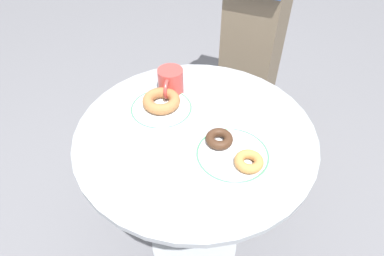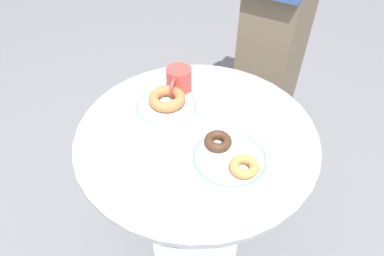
{
  "view_description": "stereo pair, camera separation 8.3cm",
  "coord_description": "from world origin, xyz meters",
  "px_view_note": "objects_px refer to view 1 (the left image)",
  "views": [
    {
      "loc": [
        0.46,
        -0.54,
        1.4
      ],
      "look_at": [
        0.01,
        -0.03,
        0.75
      ],
      "focal_mm": 30.6,
      "sensor_mm": 36.0,
      "label": 1
    },
    {
      "loc": [
        0.52,
        -0.48,
        1.4
      ],
      "look_at": [
        0.01,
        -0.03,
        0.75
      ],
      "focal_mm": 30.6,
      "sensor_mm": 36.0,
      "label": 2
    }
  ],
  "objects_px": {
    "plate_left": "(161,109)",
    "donut_cinnamon": "(161,101)",
    "plate_right": "(232,155)",
    "cafe_table": "(195,175)",
    "donut_chocolate": "(218,140)",
    "donut_old_fashioned": "(249,161)",
    "coffee_mug": "(170,82)",
    "paper_napkin": "(136,156)"
  },
  "relations": [
    {
      "from": "plate_left",
      "to": "donut_old_fashioned",
      "type": "xyz_separation_m",
      "value": [
        0.35,
        -0.01,
        0.02
      ]
    },
    {
      "from": "cafe_table",
      "to": "donut_chocolate",
      "type": "bearing_deg",
      "value": -2.92
    },
    {
      "from": "plate_left",
      "to": "donut_cinnamon",
      "type": "xyz_separation_m",
      "value": [
        -0.01,
        0.01,
        0.02
      ]
    },
    {
      "from": "plate_left",
      "to": "coffee_mug",
      "type": "xyz_separation_m",
      "value": [
        -0.04,
        0.09,
        0.04
      ]
    },
    {
      "from": "plate_left",
      "to": "cafe_table",
      "type": "bearing_deg",
      "value": 0.22
    },
    {
      "from": "plate_right",
      "to": "donut_chocolate",
      "type": "relative_size",
      "value": 2.64
    },
    {
      "from": "plate_left",
      "to": "paper_napkin",
      "type": "xyz_separation_m",
      "value": [
        0.09,
        -0.19,
        -0.0
      ]
    },
    {
      "from": "donut_old_fashioned",
      "to": "donut_cinnamon",
      "type": "bearing_deg",
      "value": 176.21
    },
    {
      "from": "paper_napkin",
      "to": "coffee_mug",
      "type": "relative_size",
      "value": 1.15
    },
    {
      "from": "paper_napkin",
      "to": "donut_old_fashioned",
      "type": "bearing_deg",
      "value": 33.89
    },
    {
      "from": "cafe_table",
      "to": "donut_cinnamon",
      "type": "bearing_deg",
      "value": 176.59
    },
    {
      "from": "donut_old_fashioned",
      "to": "paper_napkin",
      "type": "xyz_separation_m",
      "value": [
        -0.26,
        -0.17,
        -0.02
      ]
    },
    {
      "from": "donut_chocolate",
      "to": "plate_right",
      "type": "bearing_deg",
      "value": -5.34
    },
    {
      "from": "cafe_table",
      "to": "donut_chocolate",
      "type": "xyz_separation_m",
      "value": [
        0.09,
        -0.0,
        0.24
      ]
    },
    {
      "from": "donut_chocolate",
      "to": "coffee_mug",
      "type": "height_order",
      "value": "coffee_mug"
    },
    {
      "from": "cafe_table",
      "to": "paper_napkin",
      "type": "bearing_deg",
      "value": -106.72
    },
    {
      "from": "donut_cinnamon",
      "to": "donut_old_fashioned",
      "type": "bearing_deg",
      "value": -3.79
    },
    {
      "from": "cafe_table",
      "to": "donut_chocolate",
      "type": "distance_m",
      "value": 0.26
    },
    {
      "from": "cafe_table",
      "to": "donut_chocolate",
      "type": "relative_size",
      "value": 9.25
    },
    {
      "from": "plate_left",
      "to": "paper_napkin",
      "type": "bearing_deg",
      "value": -64.45
    },
    {
      "from": "donut_cinnamon",
      "to": "donut_old_fashioned",
      "type": "xyz_separation_m",
      "value": [
        0.35,
        -0.02,
        -0.0
      ]
    },
    {
      "from": "cafe_table",
      "to": "coffee_mug",
      "type": "distance_m",
      "value": 0.33
    },
    {
      "from": "donut_chocolate",
      "to": "plate_left",
      "type": "bearing_deg",
      "value": 179.02
    },
    {
      "from": "donut_old_fashioned",
      "to": "donut_chocolate",
      "type": "xyz_separation_m",
      "value": [
        -0.11,
        0.01,
        0.0
      ]
    },
    {
      "from": "plate_left",
      "to": "plate_right",
      "type": "relative_size",
      "value": 0.97
    },
    {
      "from": "donut_cinnamon",
      "to": "coffee_mug",
      "type": "distance_m",
      "value": 0.09
    },
    {
      "from": "cafe_table",
      "to": "paper_napkin",
      "type": "height_order",
      "value": "paper_napkin"
    },
    {
      "from": "donut_old_fashioned",
      "to": "coffee_mug",
      "type": "xyz_separation_m",
      "value": [
        -0.39,
        0.1,
        0.02
      ]
    },
    {
      "from": "plate_left",
      "to": "coffee_mug",
      "type": "bearing_deg",
      "value": 115.19
    },
    {
      "from": "donut_old_fashioned",
      "to": "coffee_mug",
      "type": "relative_size",
      "value": 0.68
    },
    {
      "from": "paper_napkin",
      "to": "donut_cinnamon",
      "type": "bearing_deg",
      "value": 116.2
    },
    {
      "from": "donut_chocolate",
      "to": "coffee_mug",
      "type": "distance_m",
      "value": 0.29
    },
    {
      "from": "plate_left",
      "to": "donut_cinnamon",
      "type": "distance_m",
      "value": 0.03
    },
    {
      "from": "plate_left",
      "to": "donut_cinnamon",
      "type": "relative_size",
      "value": 1.67
    },
    {
      "from": "plate_right",
      "to": "cafe_table",
      "type": "bearing_deg",
      "value": 176.15
    },
    {
      "from": "plate_right",
      "to": "donut_old_fashioned",
      "type": "height_order",
      "value": "donut_old_fashioned"
    },
    {
      "from": "donut_cinnamon",
      "to": "donut_chocolate",
      "type": "bearing_deg",
      "value": -3.23
    },
    {
      "from": "coffee_mug",
      "to": "cafe_table",
      "type": "bearing_deg",
      "value": -25.01
    },
    {
      "from": "cafe_table",
      "to": "plate_left",
      "type": "bearing_deg",
      "value": -179.78
    },
    {
      "from": "plate_left",
      "to": "donut_old_fashioned",
      "type": "distance_m",
      "value": 0.35
    },
    {
      "from": "plate_right",
      "to": "donut_chocolate",
      "type": "height_order",
      "value": "donut_chocolate"
    },
    {
      "from": "plate_right",
      "to": "paper_napkin",
      "type": "relative_size",
      "value": 1.56
    }
  ]
}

